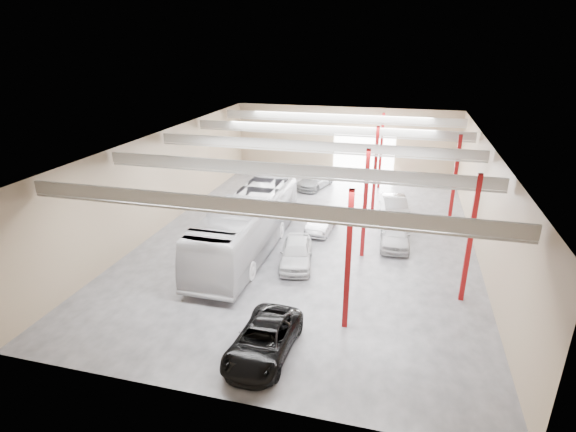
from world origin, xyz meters
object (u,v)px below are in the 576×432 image
at_px(coach_bus, 248,225).
at_px(car_row_b, 322,221).
at_px(car_right_near, 394,207).
at_px(car_row_c, 316,179).
at_px(car_right_far, 395,234).
at_px(black_sedan, 264,340).
at_px(car_row_a, 296,252).

relative_size(coach_bus, car_row_b, 3.09).
distance_m(coach_bus, car_right_near, 12.57).
bearing_deg(car_row_c, car_right_far, -40.09).
bearing_deg(car_right_near, car_row_c, 128.94).
height_order(black_sedan, car_row_a, car_row_a).
height_order(car_row_b, car_right_near, car_right_near).
bearing_deg(coach_bus, car_row_b, 50.28).
height_order(black_sedan, car_right_far, car_right_far).
distance_m(car_row_a, car_row_b, 5.78).
xyz_separation_m(car_row_a, car_row_b, (0.54, 5.76, -0.08)).
height_order(car_row_b, car_right_far, car_right_far).
distance_m(car_row_c, car_right_near, 9.74).
xyz_separation_m(car_row_c, car_right_far, (7.75, -11.42, 0.07)).
height_order(car_row_a, car_right_near, car_right_near).
xyz_separation_m(black_sedan, car_right_far, (5.13, 13.22, 0.08)).
height_order(car_row_a, car_row_c, car_row_a).
relative_size(car_row_b, car_right_far, 0.93).
relative_size(car_row_b, car_right_near, 0.87).
xyz_separation_m(car_row_a, car_right_far, (5.78, 4.48, 0.01)).
distance_m(car_row_a, car_row_c, 16.02).
relative_size(car_row_a, car_row_c, 0.92).
xyz_separation_m(black_sedan, car_row_c, (-2.63, 24.64, 0.02)).
xyz_separation_m(car_row_b, car_row_c, (-2.51, 10.14, 0.02)).
xyz_separation_m(coach_bus, car_right_far, (9.25, 3.51, -1.09)).
height_order(black_sedan, car_row_b, car_row_b).
bearing_deg(car_right_far, car_row_c, 121.25).
bearing_deg(car_right_near, coach_bus, -147.34).
height_order(black_sedan, car_right_near, car_right_near).
height_order(car_row_a, car_right_far, car_right_far).
height_order(coach_bus, car_row_c, coach_bus).
distance_m(black_sedan, car_row_c, 24.78).
distance_m(car_row_b, car_right_near, 6.35).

